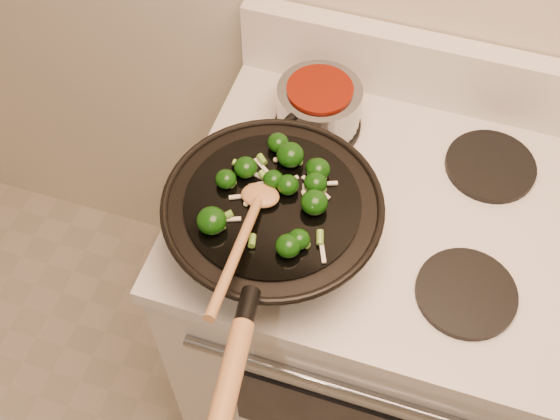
% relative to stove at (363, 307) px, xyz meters
% --- Properties ---
extents(stove, '(0.78, 0.67, 1.08)m').
position_rel_stove_xyz_m(stove, '(0.00, 0.00, 0.00)').
color(stove, white).
rests_on(stove, ground).
extents(wok, '(0.39, 0.64, 0.20)m').
position_rel_stove_xyz_m(wok, '(-0.18, -0.16, 0.53)').
color(wok, black).
rests_on(wok, stove).
extents(stirfry, '(0.23, 0.24, 0.04)m').
position_rel_stove_xyz_m(stirfry, '(-0.17, -0.13, 0.60)').
color(stirfry, '#0D3408').
rests_on(stirfry, wok).
extents(wooden_spoon, '(0.07, 0.30, 0.09)m').
position_rel_stove_xyz_m(wooden_spoon, '(-0.20, -0.23, 0.61)').
color(wooden_spoon, '#AB7344').
rests_on(wooden_spoon, wok).
extents(saucepan, '(0.17, 0.27, 0.10)m').
position_rel_stove_xyz_m(saucepan, '(-0.18, 0.15, 0.51)').
color(saucepan, gray).
rests_on(saucepan, stove).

